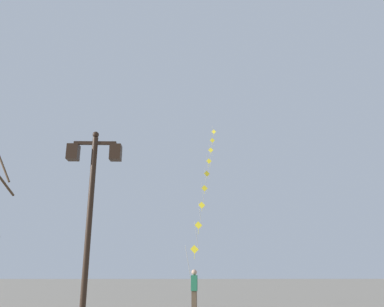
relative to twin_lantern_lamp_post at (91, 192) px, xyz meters
name	(u,v)px	position (x,y,z in m)	size (l,w,h in m)	color
ground_plane	(174,305)	(1.77, 11.56, -3.50)	(160.00, 160.00, 0.00)	gray
twin_lantern_lamp_post	(91,192)	(0.00, 0.00, 0.00)	(1.35, 0.28, 5.06)	black
kite_train	(206,182)	(3.70, 16.84, 4.08)	(2.84, 16.39, 14.29)	brown
kite_flyer	(194,290)	(2.69, 7.22, -2.59)	(0.28, 0.62, 1.71)	brown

